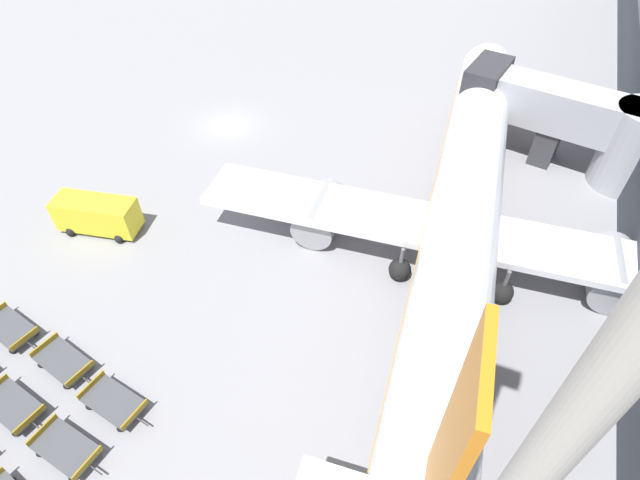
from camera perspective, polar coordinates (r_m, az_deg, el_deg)
ground_plane at (r=43.50m, az=-10.43°, el=12.73°), size 500.00×500.00×0.00m
jet_bridge at (r=40.63m, az=27.49°, el=11.75°), size 14.63×6.42×6.19m
airplane at (r=30.36m, az=16.09°, el=2.86°), size 31.69×41.30×13.87m
service_van at (r=35.03m, az=-24.14°, el=2.68°), size 5.47×3.07×2.37m
baggage_dolly_row_mid_a_col_b at (r=28.73m, az=-31.66°, el=-15.86°), size 3.79×2.09×0.92m
baggage_dolly_row_mid_a_col_c at (r=26.48m, az=-26.99°, el=-20.48°), size 3.78×1.96×0.92m
baggage_dolly_row_mid_b_col_a at (r=31.73m, az=-31.87°, el=-8.61°), size 3.79×2.14×0.92m
baggage_dolly_row_mid_b_col_b at (r=29.02m, az=-27.24°, el=-12.27°), size 3.79×2.17×0.92m
baggage_dolly_row_mid_b_col_c at (r=26.74m, az=-22.47°, el=-16.76°), size 3.78×2.01×0.92m
stand_guidance_stripe at (r=27.03m, az=16.94°, el=-15.22°), size 2.48×21.05×0.01m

